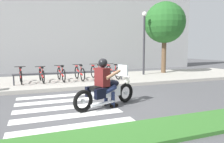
{
  "coord_description": "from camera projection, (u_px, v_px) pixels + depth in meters",
  "views": [
    {
      "loc": [
        -1.54,
        -5.93,
        1.69
      ],
      "look_at": [
        1.35,
        1.64,
        0.8
      ],
      "focal_mm": 33.15,
      "sensor_mm": 36.0,
      "label": 1
    }
  ],
  "objects": [
    {
      "name": "bicycle_0",
      "position": [
        21.0,
        76.0,
        9.28
      ],
      "size": [
        0.48,
        1.57,
        0.74
      ],
      "color": "black",
      "rests_on": "sidewalk"
    },
    {
      "name": "bicycle_5",
      "position": [
        113.0,
        72.0,
        10.86
      ],
      "size": [
        0.48,
        1.72,
        0.76
      ],
      "color": "black",
      "rests_on": "sidewalk"
    },
    {
      "name": "bicycle_4",
      "position": [
        97.0,
        72.0,
        10.54
      ],
      "size": [
        0.48,
        1.69,
        0.77
      ],
      "color": "black",
      "rests_on": "sidewalk"
    },
    {
      "name": "crosswalk_stripe_3",
      "position": [
        61.0,
        101.0,
        6.72
      ],
      "size": [
        2.8,
        0.4,
        0.01
      ],
      "primitive_type": "cube",
      "color": "white",
      "rests_on": "ground"
    },
    {
      "name": "motorcycle",
      "position": [
        107.0,
        92.0,
        6.02
      ],
      "size": [
        2.11,
        0.98,
        1.2
      ],
      "color": "black",
      "rests_on": "ground"
    },
    {
      "name": "building_backdrop",
      "position": [
        53.0,
        4.0,
        15.23
      ],
      "size": [
        24.0,
        1.2,
        9.94
      ],
      "primitive_type": "cube",
      "color": "#A6A6A6",
      "rests_on": "ground"
    },
    {
      "name": "bike_rack",
      "position": [
        72.0,
        73.0,
        9.55
      ],
      "size": [
        5.05,
        0.07,
        0.49
      ],
      "color": "#333338",
      "rests_on": "sidewalk"
    },
    {
      "name": "bicycle_3",
      "position": [
        80.0,
        73.0,
        10.23
      ],
      "size": [
        0.48,
        1.6,
        0.77
      ],
      "color": "black",
      "rests_on": "sidewalk"
    },
    {
      "name": "tree_near_rack",
      "position": [
        165.0,
        23.0,
        13.11
      ],
      "size": [
        2.59,
        2.59,
        4.65
      ],
      "color": "brown",
      "rests_on": "ground"
    },
    {
      "name": "crosswalk_stripe_0",
      "position": [
        76.0,
        127.0,
        4.49
      ],
      "size": [
        2.8,
        0.4,
        0.01
      ],
      "primitive_type": "cube",
      "color": "white",
      "rests_on": "ground"
    },
    {
      "name": "street_lamp",
      "position": [
        144.0,
        37.0,
        12.24
      ],
      "size": [
        0.28,
        0.28,
        3.86
      ],
      "color": "#2D2D33",
      "rests_on": "ground"
    },
    {
      "name": "bicycle_1",
      "position": [
        42.0,
        75.0,
        9.6
      ],
      "size": [
        0.48,
        1.61,
        0.72
      ],
      "color": "black",
      "rests_on": "sidewalk"
    },
    {
      "name": "sidewalk",
      "position": [
        67.0,
        81.0,
        10.47
      ],
      "size": [
        24.0,
        4.4,
        0.15
      ],
      "primitive_type": "cube",
      "color": "#A8A399",
      "rests_on": "ground"
    },
    {
      "name": "bicycle_2",
      "position": [
        61.0,
        74.0,
        9.91
      ],
      "size": [
        0.48,
        1.6,
        0.75
      ],
      "color": "black",
      "rests_on": "sidewalk"
    },
    {
      "name": "crosswalk_stripe_2",
      "position": [
        65.0,
        107.0,
        5.98
      ],
      "size": [
        2.8,
        0.4,
        0.01
      ],
      "primitive_type": "cube",
      "color": "white",
      "rests_on": "ground"
    },
    {
      "name": "rider",
      "position": [
        104.0,
        80.0,
        5.93
      ],
      "size": [
        0.74,
        0.68,
        1.43
      ],
      "color": "#591919",
      "rests_on": "ground"
    },
    {
      "name": "grass_median",
      "position": [
        123.0,
        136.0,
        3.94
      ],
      "size": [
        24.0,
        1.1,
        0.08
      ],
      "primitive_type": "cube",
      "color": "#336B28",
      "rests_on": "ground"
    },
    {
      "name": "crosswalk_stripe_1",
      "position": [
        70.0,
        116.0,
        5.23
      ],
      "size": [
        2.8,
        0.4,
        0.01
      ],
      "primitive_type": "cube",
      "color": "white",
      "rests_on": "ground"
    },
    {
      "name": "crosswalk_stripe_4",
      "position": [
        59.0,
        96.0,
        7.46
      ],
      "size": [
        2.8,
        0.4,
        0.01
      ],
      "primitive_type": "cube",
      "color": "white",
      "rests_on": "ground"
    },
    {
      "name": "ground_plane",
      "position": [
        90.0,
        105.0,
        6.24
      ],
      "size": [
        48.0,
        48.0,
        0.0
      ],
      "primitive_type": "plane",
      "color": "#4C4C4F"
    }
  ]
}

